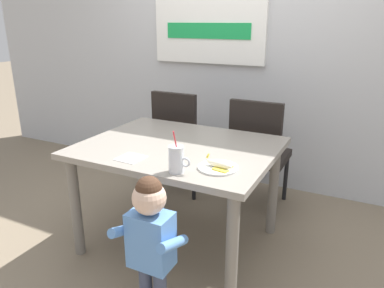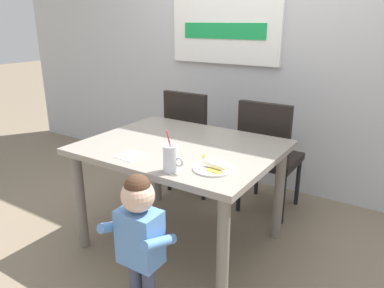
# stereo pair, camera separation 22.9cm
# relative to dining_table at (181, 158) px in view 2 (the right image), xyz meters

# --- Properties ---
(ground_plane) EXTENTS (24.00, 24.00, 0.00)m
(ground_plane) POSITION_rel_dining_table_xyz_m (0.00, 0.00, -0.65)
(ground_plane) COLOR #7A6B56
(back_wall) EXTENTS (6.40, 0.17, 2.90)m
(back_wall) POSITION_rel_dining_table_xyz_m (-0.00, 1.32, 0.80)
(back_wall) COLOR silver
(back_wall) RESTS_ON ground
(dining_table) EXTENTS (1.28, 1.02, 0.75)m
(dining_table) POSITION_rel_dining_table_xyz_m (0.00, 0.00, 0.00)
(dining_table) COLOR gray
(dining_table) RESTS_ON ground
(dining_chair_left) EXTENTS (0.44, 0.45, 0.96)m
(dining_chair_left) POSITION_rel_dining_table_xyz_m (-0.40, 0.75, -0.11)
(dining_chair_left) COLOR black
(dining_chair_left) RESTS_ON ground
(dining_chair_right) EXTENTS (0.44, 0.44, 0.96)m
(dining_chair_right) POSITION_rel_dining_table_xyz_m (0.34, 0.74, -0.11)
(dining_chair_right) COLOR black
(dining_chair_right) RESTS_ON ground
(toddler_standing) EXTENTS (0.33, 0.24, 0.84)m
(toddler_standing) POSITION_rel_dining_table_xyz_m (0.22, -0.70, -0.13)
(toddler_standing) COLOR #3F4760
(toddler_standing) RESTS_ON ground
(milk_cup) EXTENTS (0.13, 0.09, 0.25)m
(milk_cup) POSITION_rel_dining_table_xyz_m (0.21, -0.41, 0.17)
(milk_cup) COLOR silver
(milk_cup) RESTS_ON dining_table
(snack_plate) EXTENTS (0.23, 0.23, 0.01)m
(snack_plate) POSITION_rel_dining_table_xyz_m (0.40, -0.26, 0.11)
(snack_plate) COLOR white
(snack_plate) RESTS_ON dining_table
(peeled_banana) EXTENTS (0.18, 0.12, 0.07)m
(peeled_banana) POSITION_rel_dining_table_xyz_m (0.41, -0.28, 0.13)
(peeled_banana) COLOR #F4EAC6
(peeled_banana) RESTS_ON snack_plate
(paper_napkin) EXTENTS (0.16, 0.16, 0.00)m
(paper_napkin) POSITION_rel_dining_table_xyz_m (-0.14, -0.35, 0.10)
(paper_napkin) COLOR white
(paper_napkin) RESTS_ON dining_table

